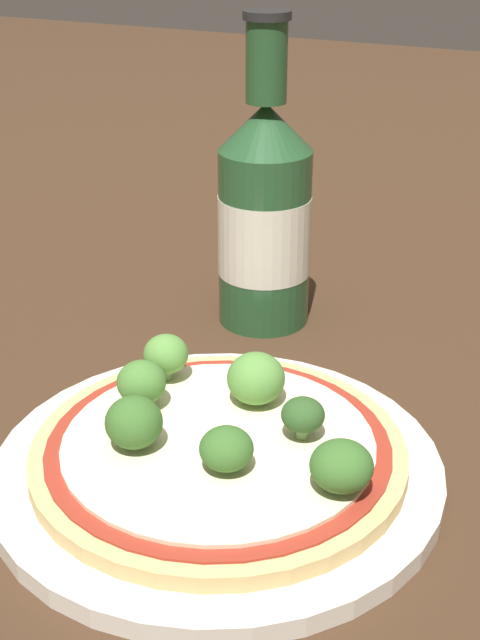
{
  "coord_description": "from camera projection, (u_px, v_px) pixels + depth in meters",
  "views": [
    {
      "loc": [
        0.18,
        -0.4,
        0.31
      ],
      "look_at": [
        -0.04,
        0.06,
        0.06
      ],
      "focal_mm": 50.0,
      "sensor_mm": 36.0,
      "label": 1
    }
  ],
  "objects": [
    {
      "name": "broccoli_floret_5",
      "position": [
        134.0,
        423.0,
        0.5
      ],
      "size": [
        0.03,
        0.03,
        0.03
      ],
      "color": "#6B8E51",
      "rests_on": "pizza"
    },
    {
      "name": "broccoli_floret_3",
      "position": [
        166.0,
        355.0,
        0.56
      ],
      "size": [
        0.03,
        0.03,
        0.03
      ],
      "color": "#6B8E51",
      "rests_on": "pizza"
    },
    {
      "name": "broccoli_floret_6",
      "position": [
        231.0,
        450.0,
        0.48
      ],
      "size": [
        0.03,
        0.03,
        0.03
      ],
      "color": "#6B8E51",
      "rests_on": "pizza"
    },
    {
      "name": "plate",
      "position": [
        218.0,
        469.0,
        0.52
      ],
      "size": [
        0.26,
        0.26,
        0.01
      ],
      "color": "silver",
      "rests_on": "ground_plane"
    },
    {
      "name": "broccoli_floret_0",
      "position": [
        301.0,
        418.0,
        0.5
      ],
      "size": [
        0.03,
        0.03,
        0.03
      ],
      "color": "#6B8E51",
      "rests_on": "pizza"
    },
    {
      "name": "broccoli_floret_2",
      "position": [
        256.0,
        379.0,
        0.54
      ],
      "size": [
        0.04,
        0.04,
        0.03
      ],
      "color": "#6B8E51",
      "rests_on": "pizza"
    },
    {
      "name": "ground_plane",
      "position": [
        261.0,
        464.0,
        0.53
      ],
      "size": [
        3.0,
        3.0,
        0.0
      ],
      "primitive_type": "plane",
      "color": "#3D2819"
    },
    {
      "name": "broccoli_floret_4",
      "position": [
        342.0,
        466.0,
        0.46
      ],
      "size": [
        0.03,
        0.03,
        0.03
      ],
      "color": "#6B8E51",
      "rests_on": "pizza"
    },
    {
      "name": "beer_bottle",
      "position": [
        265.0,
        214.0,
        0.67
      ],
      "size": [
        0.07,
        0.07,
        0.23
      ],
      "color": "#234C28",
      "rests_on": "ground_plane"
    },
    {
      "name": "pizza",
      "position": [
        219.0,
        451.0,
        0.51
      ],
      "size": [
        0.22,
        0.22,
        0.01
      ],
      "color": "tan",
      "rests_on": "plate"
    },
    {
      "name": "broccoli_floret_1",
      "position": [
        142.0,
        382.0,
        0.53
      ],
      "size": [
        0.03,
        0.03,
        0.03
      ],
      "color": "#6B8E51",
      "rests_on": "pizza"
    }
  ]
}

